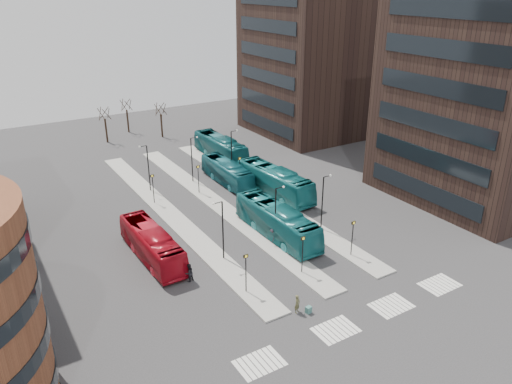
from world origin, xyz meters
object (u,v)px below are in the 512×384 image
teal_bus_b (227,172)px  commuter_c (273,236)px  teal_bus_c (274,181)px  suitcase (308,310)px  teal_bus_a (277,221)px  traveller (297,304)px  red_bus (152,244)px  teal_bus_d (220,148)px  commuter_a (189,273)px  commuter_b (286,243)px

teal_bus_b → commuter_c: bearing=-102.6°
teal_bus_c → commuter_c: (-7.27, -10.72, -0.88)m
commuter_c → suitcase: bearing=11.3°
teal_bus_a → traveller: 13.32m
teal_bus_b → commuter_c: size_ratio=6.00×
red_bus → teal_bus_b: red_bus is taller
teal_bus_c → teal_bus_d: 15.86m
teal_bus_a → traveller: (-5.94, -11.89, -0.91)m
commuter_a → teal_bus_b: bearing=-143.7°
traveller → commuter_b: bearing=34.3°
traveller → commuter_a: 10.45m
suitcase → teal_bus_d: 39.57m
teal_bus_a → teal_bus_b: teal_bus_a is taller
red_bus → teal_bus_c: (18.82, 6.96, 0.21)m
teal_bus_a → teal_bus_d: teal_bus_d is taller
suitcase → commuter_b: size_ratio=0.37×
red_bus → commuter_c: red_bus is taller
teal_bus_b → commuter_b: teal_bus_b is taller
teal_bus_b → commuter_b: 19.41m
commuter_b → commuter_c: (-0.50, 1.70, 0.12)m
red_bus → teal_bus_a: size_ratio=0.91×
red_bus → teal_bus_d: 30.01m
teal_bus_a → commuter_c: 2.02m
suitcase → commuter_a: (-6.35, 9.37, 0.59)m
teal_bus_a → commuter_b: 3.23m
red_bus → commuter_b: size_ratio=7.21×
traveller → commuter_a: size_ratio=0.93×
red_bus → commuter_a: size_ratio=6.42×
red_bus → teal_bus_b: size_ratio=1.04×
red_bus → teal_bus_a: (12.88, -2.48, 0.15)m
teal_bus_c → commuter_c: bearing=-128.4°
commuter_b → commuter_c: bearing=10.8°
teal_bus_b → teal_bus_c: (3.19, -6.64, 0.27)m
teal_bus_b → commuter_b: bearing=-100.0°
suitcase → teal_bus_b: (7.94, 28.53, 1.22)m
suitcase → teal_bus_d: (11.81, 37.74, 1.44)m
commuter_a → traveller: bearing=105.5°
suitcase → teal_bus_a: size_ratio=0.05×
suitcase → traveller: size_ratio=0.35×
traveller → suitcase: bearing=-62.3°
suitcase → commuter_c: (3.86, 11.17, 0.61)m
suitcase → teal_bus_d: bearing=63.5°
commuter_b → red_bus: bearing=60.2°
red_bus → teal_bus_d: bearing=48.4°
teal_bus_a → teal_bus_c: size_ratio=0.97×
teal_bus_a → teal_bus_b: (2.75, 16.09, -0.22)m
commuter_a → commuter_b: bearing=163.6°
teal_bus_c → traveller: (-11.88, -21.34, -0.96)m
suitcase → commuter_a: bearing=115.0°
teal_bus_a → red_bus: bearing=168.5°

